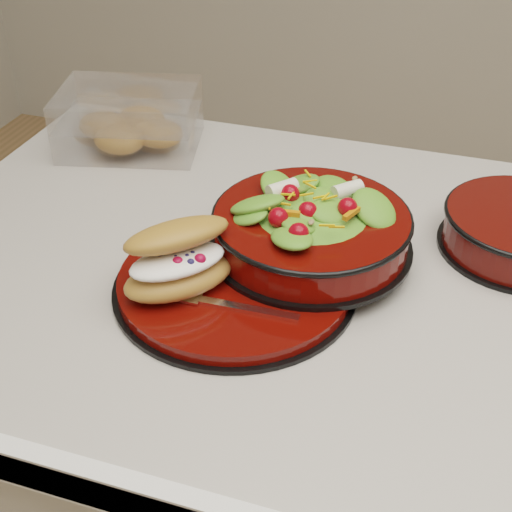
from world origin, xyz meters
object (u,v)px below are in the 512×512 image
(salad_bowl, at_px, (311,222))
(dinner_plate, at_px, (235,283))
(fork, at_px, (228,305))
(pastry_box, at_px, (130,121))
(island_counter, at_px, (348,505))
(croissant, at_px, (180,260))

(salad_bowl, bearing_deg, dinner_plate, -128.90)
(fork, xyz_separation_m, pastry_box, (-0.30, 0.37, 0.02))
(island_counter, bearing_deg, pastry_box, 151.67)
(island_counter, distance_m, pastry_box, 0.70)
(dinner_plate, bearing_deg, pastry_box, 132.92)
(salad_bowl, bearing_deg, fork, -112.33)
(salad_bowl, xyz_separation_m, pastry_box, (-0.36, 0.22, -0.01))
(island_counter, xyz_separation_m, fork, (-0.15, -0.13, 0.47))
(island_counter, bearing_deg, dinner_plate, -155.93)
(salad_bowl, relative_size, pastry_box, 1.03)
(island_counter, bearing_deg, salad_bowl, 169.85)
(island_counter, distance_m, croissant, 0.56)
(croissant, bearing_deg, pastry_box, 78.44)
(island_counter, xyz_separation_m, salad_bowl, (-0.09, 0.02, 0.50))
(fork, bearing_deg, pastry_box, 37.86)
(fork, bearing_deg, island_counter, -50.81)
(dinner_plate, relative_size, salad_bowl, 1.15)
(pastry_box, bearing_deg, island_counter, -42.00)
(croissant, xyz_separation_m, pastry_box, (-0.24, 0.35, -0.01))
(dinner_plate, distance_m, fork, 0.06)
(croissant, height_order, fork, croissant)
(croissant, distance_m, fork, 0.08)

